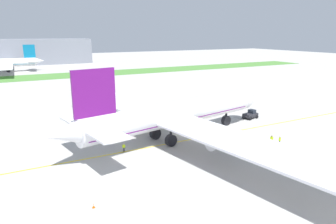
% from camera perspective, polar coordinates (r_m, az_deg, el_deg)
% --- Properties ---
extents(ground_plane, '(600.00, 600.00, 0.00)m').
position_cam_1_polar(ground_plane, '(66.37, 3.18, -4.40)').
color(ground_plane, '#ADAAA5').
rests_on(ground_plane, ground).
extents(apron_taxi_line, '(280.00, 0.36, 0.01)m').
position_cam_1_polar(apron_taxi_line, '(63.96, 4.56, -5.16)').
color(apron_taxi_line, yellow).
rests_on(apron_taxi_line, ground).
extents(grass_median_strip, '(320.00, 24.00, 0.10)m').
position_cam_1_polar(grass_median_strip, '(171.59, -16.69, 6.78)').
color(grass_median_strip, '#4C8438').
rests_on(grass_median_strip, ground).
extents(airliner_foreground, '(50.40, 81.17, 16.05)m').
position_cam_1_polar(airliner_foreground, '(61.90, 0.91, -0.51)').
color(airliner_foreground, white).
rests_on(airliner_foreground, ground).
extents(pushback_tug, '(5.91, 3.18, 2.27)m').
position_cam_1_polar(pushback_tug, '(81.94, 15.38, -0.46)').
color(pushback_tug, '#26262B').
rests_on(pushback_tug, ground).
extents(ground_crew_wingwalker_port, '(0.53, 0.37, 1.60)m').
position_cam_1_polar(ground_crew_wingwalker_port, '(57.60, -8.38, -6.53)').
color(ground_crew_wingwalker_port, black).
rests_on(ground_crew_wingwalker_port, ground).
extents(ground_crew_marshaller_front, '(0.57, 0.40, 1.72)m').
position_cam_1_polar(ground_crew_marshaller_front, '(64.37, 20.41, -4.96)').
color(ground_crew_marshaller_front, black).
rests_on(ground_crew_marshaller_front, ground).
extents(ground_crew_wingwalker_starboard, '(0.43, 0.57, 1.75)m').
position_cam_1_polar(ground_crew_wingwalker_starboard, '(64.39, 19.04, -4.81)').
color(ground_crew_wingwalker_starboard, black).
rests_on(ground_crew_wingwalker_starboard, ground).
extents(traffic_cone_near_nose, '(0.36, 0.36, 0.58)m').
position_cam_1_polar(traffic_cone_near_nose, '(41.36, -13.93, -16.86)').
color(traffic_cone_near_nose, '#F2590C').
rests_on(traffic_cone_near_nose, ground).
extents(service_truck_baggage_loader, '(5.14, 3.15, 3.08)m').
position_cam_1_polar(service_truck_baggage_loader, '(112.44, -15.81, 3.82)').
color(service_truck_baggage_loader, '#33478C').
rests_on(service_truck_baggage_loader, ground).
extents(parked_airliner_far_centre, '(44.47, 69.85, 15.45)m').
position_cam_1_polar(parked_airliner_far_centre, '(199.97, -28.76, 8.14)').
color(parked_airliner_far_centre, white).
rests_on(parked_airliner_far_centre, ground).
extents(terminal_building, '(103.26, 20.00, 18.00)m').
position_cam_1_polar(terminal_building, '(241.74, -26.95, 10.07)').
color(terminal_building, gray).
rests_on(terminal_building, ground).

